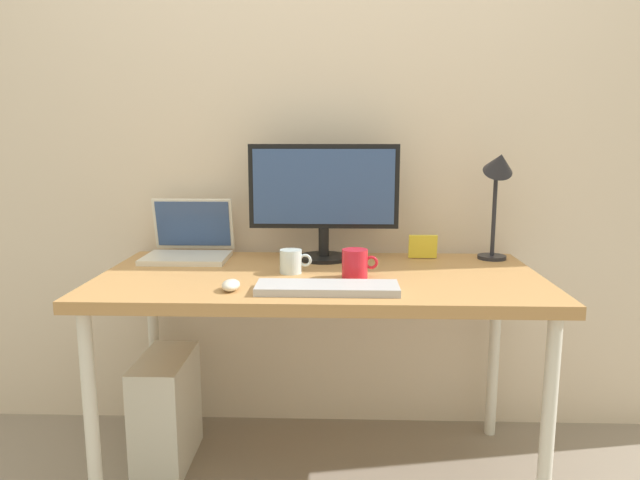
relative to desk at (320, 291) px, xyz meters
The scene contains 12 objects.
ground_plane 0.70m from the desk, ahead, with size 6.00×6.00×0.00m, color gray.
back_wall 0.74m from the desk, 90.00° to the left, with size 4.40×0.04×2.60m, color beige.
desk is the anchor object (origin of this frame).
monitor 0.40m from the desk, 88.55° to the left, with size 0.57×0.20×0.44m.
laptop 0.60m from the desk, 153.74° to the left, with size 0.32×0.27×0.23m.
desk_lamp 0.80m from the desk, 20.07° to the left, with size 0.11×0.16×0.44m.
keyboard 0.25m from the desk, 82.65° to the right, with size 0.44×0.14×0.02m, color #B2B2B7.
mouse 0.36m from the desk, 139.63° to the right, with size 0.06×0.09×0.03m, color silver.
coffee_mug 0.17m from the desk, 24.16° to the right, with size 0.12×0.09×0.10m.
glass_cup 0.14m from the desk, behind, with size 0.11×0.08×0.08m.
photo_frame 0.49m from the desk, 34.63° to the left, with size 0.11×0.02×0.09m, color yellow.
computer_tower 0.76m from the desk, behind, with size 0.18×0.36×0.42m, color silver.
Camera 1 is at (0.07, -1.97, 1.23)m, focal length 32.70 mm.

